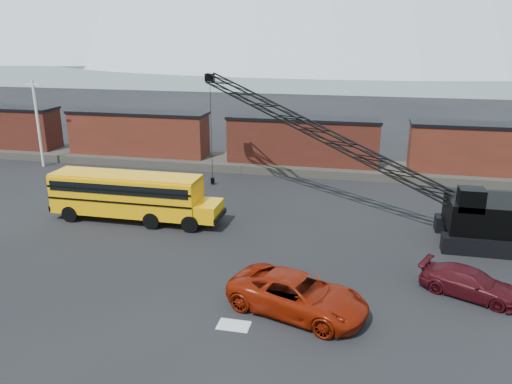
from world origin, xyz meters
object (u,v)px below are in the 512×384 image
Objects in this scene: red_pickup at (298,295)px; maroon_suv at (470,283)px; crawler_crane at (321,133)px; school_bus at (131,195)px.

maroon_suv is (7.81, 3.30, -0.21)m from red_pickup.
maroon_suv is 14.43m from crawler_crane.
school_bus is at bearing -157.28° from crawler_crane.
school_bus is 0.51× the size of crawler_crane.
school_bus is at bearing 71.78° from red_pickup.
maroon_suv is 0.20× the size of crawler_crane.
maroon_suv is at bearing -52.19° from crawler_crane.
red_pickup reaches higher than maroon_suv.
red_pickup is 8.48m from maroon_suv.
school_bus is 13.42m from crawler_crane.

